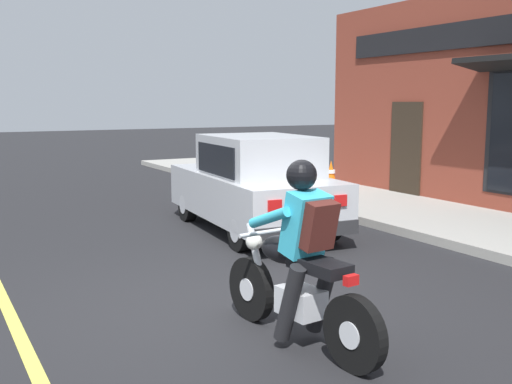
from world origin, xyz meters
TOP-DOWN VIEW (x-y plane):
  - ground_plane at (0.00, 0.00)m, footprint 80.00×80.00m
  - sidewalk_curb at (5.36, 3.00)m, footprint 2.60×22.00m
  - motorcycle_with_rider at (0.30, -1.27)m, footprint 0.61×2.02m
  - car_hatchback at (2.23, 2.96)m, footprint 1.95×3.91m
  - traffic_cone at (5.93, 5.86)m, footprint 0.36×0.36m

SIDE VIEW (x-z plane):
  - ground_plane at x=0.00m, z-range 0.00..0.00m
  - sidewalk_curb at x=5.36m, z-range 0.00..0.14m
  - traffic_cone at x=5.93m, z-range 0.13..0.73m
  - motorcycle_with_rider at x=0.30m, z-range -0.13..1.49m
  - car_hatchback at x=2.23m, z-range -0.02..1.55m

